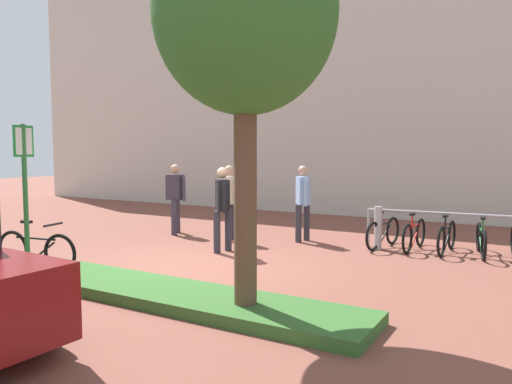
% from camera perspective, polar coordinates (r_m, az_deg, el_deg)
% --- Properties ---
extents(ground_plane, '(60.00, 60.00, 0.00)m').
position_cam_1_polar(ground_plane, '(8.84, -7.68, -8.63)').
color(ground_plane, brown).
extents(building_facade, '(28.00, 1.20, 10.00)m').
position_cam_1_polar(building_facade, '(16.51, 11.35, 14.99)').
color(building_facade, beige).
rests_on(building_facade, ground).
extents(planter_strip, '(7.00, 1.10, 0.16)m').
position_cam_1_polar(planter_strip, '(7.38, -13.88, -10.77)').
color(planter_strip, '#336028').
rests_on(planter_strip, ground).
extents(tree_sidewalk, '(2.20, 2.20, 4.88)m').
position_cam_1_polar(tree_sidewalk, '(6.14, -1.28, 19.79)').
color(tree_sidewalk, brown).
rests_on(tree_sidewalk, ground).
extents(parking_sign_post, '(0.08, 0.36, 2.49)m').
position_cam_1_polar(parking_sign_post, '(8.99, -25.30, 1.65)').
color(parking_sign_post, '#2D7238').
rests_on(parking_sign_post, ground).
extents(bike_at_sign, '(1.66, 0.46, 0.86)m').
position_cam_1_polar(bike_at_sign, '(9.27, -24.20, -6.18)').
color(bike_at_sign, black).
rests_on(bike_at_sign, ground).
extents(bike_rack_cluster, '(3.20, 1.69, 0.83)m').
position_cam_1_polar(bike_rack_cluster, '(10.59, 21.29, -4.78)').
color(bike_rack_cluster, '#99999E').
rests_on(bike_rack_cluster, ground).
extents(bollard_steel, '(0.16, 0.16, 0.90)m').
position_cam_1_polar(bollard_steel, '(10.52, 13.99, -4.08)').
color(bollard_steel, '#ADADB2').
rests_on(bollard_steel, ground).
extents(person_suited_dark, '(0.45, 0.47, 1.72)m').
position_cam_1_polar(person_suited_dark, '(9.90, -3.91, -1.38)').
color(person_suited_dark, '#2D2D38').
rests_on(person_suited_dark, ground).
extents(person_shirt_blue, '(0.56, 0.39, 1.72)m').
position_cam_1_polar(person_shirt_blue, '(11.22, -3.11, -0.66)').
color(person_shirt_blue, '#2D2D38').
rests_on(person_shirt_blue, ground).
extents(person_shirt_white, '(0.44, 0.50, 1.72)m').
position_cam_1_polar(person_shirt_white, '(11.10, 5.46, -0.73)').
color(person_shirt_white, '#2D2D38').
rests_on(person_shirt_white, ground).
extents(person_suited_navy, '(0.61, 0.49, 1.72)m').
position_cam_1_polar(person_suited_navy, '(12.24, -9.35, -0.26)').
color(person_suited_navy, '#383342').
rests_on(person_suited_navy, ground).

